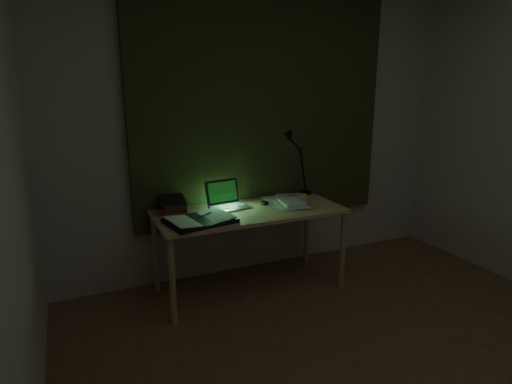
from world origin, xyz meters
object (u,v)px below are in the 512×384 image
(desk, at_px, (250,250))
(desk_lamp, at_px, (307,163))
(laptop, at_px, (230,195))
(book_stack, at_px, (173,205))
(loose_papers, at_px, (284,203))
(open_textbook, at_px, (200,220))

(desk, bearing_deg, desk_lamp, 21.25)
(desk, distance_m, desk_lamp, 0.91)
(desk, height_order, laptop, laptop)
(desk, relative_size, laptop, 4.47)
(laptop, relative_size, desk_lamp, 0.58)
(desk, bearing_deg, book_stack, 161.67)
(loose_papers, bearing_deg, laptop, 169.69)
(laptop, bearing_deg, book_stack, 161.70)
(loose_papers, bearing_deg, desk_lamp, 34.13)
(laptop, xyz_separation_m, desk_lamp, (0.76, 0.14, 0.17))
(open_textbook, height_order, book_stack, book_stack)
(loose_papers, xyz_separation_m, desk_lamp, (0.33, 0.22, 0.26))
(desk_lamp, bearing_deg, loose_papers, -148.57)
(desk, relative_size, book_stack, 6.38)
(desk, relative_size, desk_lamp, 2.59)
(laptop, relative_size, book_stack, 1.43)
(desk_lamp, bearing_deg, open_textbook, -163.14)
(desk, distance_m, laptop, 0.46)
(book_stack, bearing_deg, desk_lamp, 3.35)
(book_stack, relative_size, loose_papers, 0.57)
(laptop, bearing_deg, desk, -49.40)
(open_textbook, relative_size, book_stack, 2.01)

